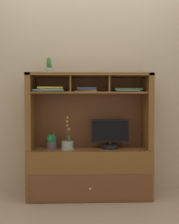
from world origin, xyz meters
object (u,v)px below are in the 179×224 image
Objects in this scene: potted_fern at (52,142)px; magazine_stack_right at (87,90)px; media_console at (89,158)px; potted_succulent at (49,67)px; potted_orchid at (68,145)px; magazine_stack_centre at (127,90)px; tv_monitor at (110,136)px; magazine_stack_left at (50,90)px.

magazine_stack_right reaches higher than potted_fern.
media_console is 7.66× the size of potted_succulent.
potted_orchid is at bearing -167.91° from media_console.
magazine_stack_right is at bearing 176.60° from magazine_stack_centre.
potted_fern is (-0.43, 0.00, 0.18)m from media_console.
magazine_stack_centre is 1.16× the size of magazine_stack_right.
media_console is 0.35m from tv_monitor.
potted_fern is at bearing -177.27° from magazine_stack_right.
media_console is 0.88m from magazine_stack_centre.
tv_monitor is 0.67m from potted_fern.
magazine_stack_left is 1.95× the size of potted_succulent.
magazine_stack_centre reaches higher than potted_fern.
media_console reaches higher than magazine_stack_left.
magazine_stack_right is at bearing 12.53° from magazine_stack_left.
potted_succulent is (-0.20, 0.02, 0.86)m from potted_orchid.
magazine_stack_right is (0.40, 0.02, 0.59)m from potted_fern.
potted_orchid is (-0.25, -0.05, 0.16)m from media_console.
magazine_stack_right is at bearing 2.73° from potted_fern.
media_console is 0.30m from potted_orchid.
tv_monitor is 1.03m from potted_succulent.
media_console is at bearing 179.58° from magazine_stack_centre.
potted_succulent is (-0.42, -0.06, 0.25)m from magazine_stack_right.
magazine_stack_right is 1.53× the size of potted_succulent.
magazine_stack_right is at bearing 169.59° from tv_monitor.
potted_orchid is 1.32× the size of magazine_stack_right.
tv_monitor is 1.53× the size of magazine_stack_right.
potted_orchid is at bearing -176.54° from tv_monitor.
magazine_stack_left is at bearing -64.50° from potted_succulent.
potted_fern is 0.92× the size of potted_succulent.
potted_orchid is at bearing 3.95° from magazine_stack_left.
potted_fern is (-0.66, 0.03, -0.07)m from tv_monitor.
magazine_stack_right is (-0.46, 0.03, 0.00)m from magazine_stack_centre.
tv_monitor is at bearing 3.60° from magazine_stack_left.
magazine_stack_left reaches higher than potted_fern.
potted_succulent reaches higher than magazine_stack_right.
magazine_stack_right is (-0.26, 0.05, 0.51)m from tv_monitor.
tv_monitor is 1.20× the size of magazine_stack_left.
tv_monitor is (0.23, -0.02, 0.26)m from media_console.
magazine_stack_left is 0.26m from potted_succulent.
magazine_stack_centre is (0.43, -0.00, 0.77)m from media_console.
potted_succulent is at bearing 174.29° from potted_orchid.
magazine_stack_left is (-0.19, -0.01, 0.61)m from potted_orchid.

